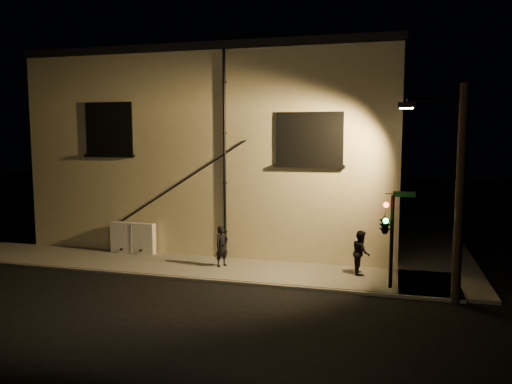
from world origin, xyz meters
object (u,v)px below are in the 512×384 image
(pedestrian_a, at_px, (222,246))
(traffic_signal, at_px, (386,224))
(utility_cabinet, at_px, (133,238))
(streetlamp_pole, at_px, (456,187))
(pedestrian_b, at_px, (361,252))

(pedestrian_a, height_order, traffic_signal, traffic_signal)
(utility_cabinet, height_order, pedestrian_a, pedestrian_a)
(utility_cabinet, distance_m, streetlamp_pole, 13.01)
(pedestrian_b, bearing_deg, streetlamp_pole, -134.64)
(pedestrian_b, bearing_deg, utility_cabinet, 74.98)
(pedestrian_b, relative_size, traffic_signal, 0.50)
(utility_cabinet, distance_m, pedestrian_a, 4.49)
(utility_cabinet, relative_size, pedestrian_a, 1.28)
(utility_cabinet, distance_m, pedestrian_b, 9.58)
(pedestrian_b, bearing_deg, traffic_signal, -161.22)
(pedestrian_b, distance_m, streetlamp_pole, 4.36)
(utility_cabinet, bearing_deg, pedestrian_a, -13.55)
(utility_cabinet, xyz_separation_m, pedestrian_a, (4.36, -1.05, 0.12))
(pedestrian_a, bearing_deg, streetlamp_pole, -68.00)
(streetlamp_pole, bearing_deg, traffic_signal, 167.94)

